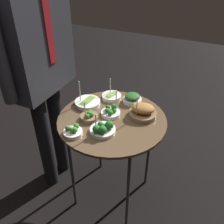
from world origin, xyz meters
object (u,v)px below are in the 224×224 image
bowl_spinach_front_center (132,99)px  bowl_roast_far_rim (143,111)px  bowl_broccoli_mid_left (111,112)px  bowl_broccoli_mid_right (103,129)px  bowl_asparagus_front_right (112,96)px  bowl_broccoli_back_right (89,116)px  bowl_broccoli_center (73,131)px  waiter_figure (37,54)px  bowl_asparagus_front_left (88,102)px  serving_cart (112,125)px

bowl_spinach_front_center → bowl_roast_far_rim: bearing=-136.9°
bowl_broccoli_mid_left → bowl_roast_far_rim: size_ratio=0.97×
bowl_broccoli_mid_right → bowl_asparagus_front_right: size_ratio=1.11×
bowl_broccoli_back_right → bowl_broccoli_center: bearing=174.6°
bowl_broccoli_back_right → waiter_figure: bearing=82.7°
bowl_broccoli_center → bowl_spinach_front_center: bearing=-21.6°
bowl_broccoli_mid_right → bowl_spinach_front_center: bearing=-5.0°
bowl_spinach_front_center → bowl_broccoli_center: bowl_spinach_front_center is taller
bowl_broccoli_mid_left → bowl_asparagus_front_right: (0.19, 0.08, -0.01)m
bowl_broccoli_mid_left → waiter_figure: waiter_figure is taller
bowl_roast_far_rim → waiter_figure: bearing=100.6°
bowl_roast_far_rim → bowl_asparagus_front_right: bearing=67.1°
bowl_broccoli_mid_right → bowl_roast_far_rim: bowl_roast_far_rim is taller
bowl_roast_far_rim → waiter_figure: size_ratio=0.10×
bowl_spinach_front_center → bowl_broccoli_center: size_ratio=1.15×
bowl_broccoli_back_right → bowl_broccoli_center: 0.17m
bowl_spinach_front_center → waiter_figure: (-0.26, 0.55, 0.32)m
bowl_broccoli_mid_left → bowl_broccoli_mid_right: bearing=-169.2°
bowl_asparagus_front_left → waiter_figure: bearing=108.6°
bowl_broccoli_back_right → bowl_broccoli_center: size_ratio=1.27×
bowl_broccoli_back_right → bowl_broccoli_center: (-0.17, 0.02, -0.00)m
serving_cart → bowl_broccoli_mid_left: 0.09m
bowl_broccoli_mid_left → bowl_asparagus_front_left: size_ratio=0.98×
bowl_asparagus_front_right → bowl_broccoli_mid_left: bearing=-156.1°
serving_cart → bowl_asparagus_front_left: bowl_asparagus_front_left is taller
bowl_roast_far_rim → bowl_broccoli_mid_left: bearing=110.1°
bowl_asparagus_front_left → bowl_broccoli_center: (-0.31, -0.08, 0.00)m
serving_cart → bowl_roast_far_rim: (0.11, -0.17, 0.09)m
bowl_spinach_front_center → bowl_broccoli_center: (-0.47, 0.19, -0.01)m
bowl_broccoli_mid_right → waiter_figure: bearing=75.7°
bowl_broccoli_mid_left → bowl_asparagus_front_right: 0.20m
waiter_figure → bowl_broccoli_mid_right: bearing=-104.3°
bowl_broccoli_back_right → bowl_broccoli_mid_left: bearing=-43.8°
bowl_roast_far_rim → bowl_broccoli_mid_right: bearing=148.9°
bowl_asparagus_front_left → serving_cart: bearing=-109.1°
bowl_roast_far_rim → bowl_broccoli_center: bearing=138.0°
bowl_spinach_front_center → bowl_broccoli_mid_left: bearing=160.7°
bowl_broccoli_mid_right → bowl_broccoli_back_right: size_ratio=1.06×
bowl_roast_far_rim → bowl_asparagus_front_right: 0.30m
bowl_broccoli_mid_right → bowl_roast_far_rim: (0.26, -0.16, 0.01)m
bowl_broccoli_back_right → waiter_figure: size_ratio=0.08×
bowl_asparagus_front_left → bowl_roast_far_rim: bowl_asparagus_front_left is taller
bowl_broccoli_back_right → bowl_asparagus_front_right: 0.29m
bowl_spinach_front_center → bowl_broccoli_center: 0.51m
bowl_broccoli_mid_right → bowl_broccoli_back_right: 0.16m
bowl_broccoli_mid_right → bowl_asparagus_front_right: 0.39m
bowl_broccoli_mid_right → bowl_asparagus_front_left: size_ratio=0.86×
bowl_broccoli_mid_left → bowl_broccoli_center: bowl_broccoli_mid_left is taller
bowl_broccoli_back_right → waiter_figure: 0.51m
bowl_broccoli_mid_right → bowl_broccoli_center: bowl_broccoli_mid_right is taller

